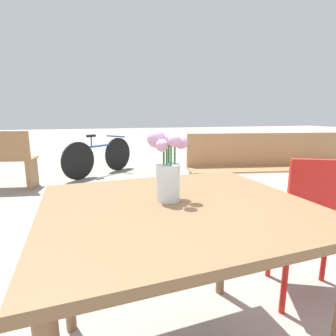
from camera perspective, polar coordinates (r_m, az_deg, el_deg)
The scene contains 5 objects.
table_front at distance 1.03m, azimuth 2.10°, elevation -12.78°, with size 1.03×0.92×0.75m.
flower_vase at distance 1.00m, azimuth -0.14°, elevation -0.51°, with size 0.15×0.15×0.27m.
cafe_chair at distance 1.65m, azimuth 29.83°, elevation -10.52°, with size 0.53×0.53×0.86m.
bench_near at distance 3.40m, azimuth 20.69°, elevation 0.71°, with size 1.97×0.69×0.85m.
bicycle at distance 4.86m, azimuth -14.63°, elevation 2.46°, with size 1.21×1.02×0.73m.
Camera 1 is at (-0.29, -0.89, 1.07)m, focal length 28.00 mm.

